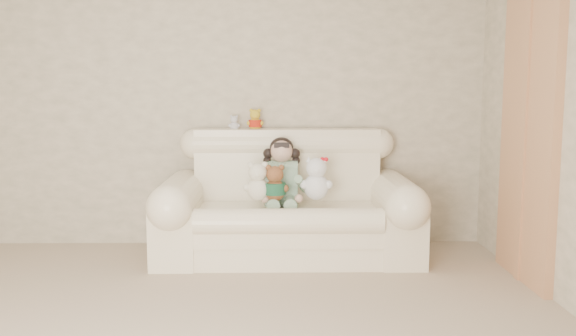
# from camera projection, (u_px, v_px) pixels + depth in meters

# --- Properties ---
(wall_back) EXTENTS (4.50, 0.00, 4.50)m
(wall_back) POSITION_uv_depth(u_px,v_px,m) (225.00, 97.00, 5.36)
(wall_back) COLOR beige
(wall_back) RESTS_ON ground
(sofa) EXTENTS (2.10, 0.95, 1.03)m
(sofa) POSITION_uv_depth(u_px,v_px,m) (288.00, 195.00, 4.97)
(sofa) COLOR #FFE9CD
(sofa) RESTS_ON floor
(door_panel) EXTENTS (0.06, 0.90, 2.10)m
(door_panel) POSITION_uv_depth(u_px,v_px,m) (529.00, 134.00, 4.33)
(door_panel) COLOR tan
(door_panel) RESTS_ON floor
(seated_child) EXTENTS (0.36, 0.43, 0.57)m
(seated_child) POSITION_uv_depth(u_px,v_px,m) (282.00, 171.00, 5.02)
(seated_child) COLOR #276B34
(seated_child) RESTS_ON sofa
(brown_teddy) EXTENTS (0.26, 0.22, 0.33)m
(brown_teddy) POSITION_uv_depth(u_px,v_px,m) (275.00, 179.00, 4.80)
(brown_teddy) COLOR brown
(brown_teddy) RESTS_ON sofa
(white_cat) EXTENTS (0.30, 0.25, 0.40)m
(white_cat) POSITION_uv_depth(u_px,v_px,m) (316.00, 174.00, 4.86)
(white_cat) COLOR silver
(white_cat) RESTS_ON sofa
(cream_teddy) EXTENTS (0.28, 0.26, 0.36)m
(cream_teddy) POSITION_uv_depth(u_px,v_px,m) (258.00, 178.00, 4.80)
(cream_teddy) COLOR #ECE6CC
(cream_teddy) RESTS_ON sofa
(yellow_mini_bear) EXTENTS (0.17, 0.15, 0.22)m
(yellow_mini_bear) POSITION_uv_depth(u_px,v_px,m) (255.00, 118.00, 5.28)
(yellow_mini_bear) COLOR gold
(yellow_mini_bear) RESTS_ON sofa
(grey_mini_plush) EXTENTS (0.12, 0.11, 0.16)m
(grey_mini_plush) POSITION_uv_depth(u_px,v_px,m) (234.00, 122.00, 5.27)
(grey_mini_plush) COLOR silver
(grey_mini_plush) RESTS_ON sofa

